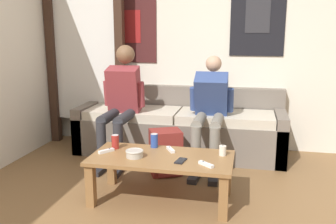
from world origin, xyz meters
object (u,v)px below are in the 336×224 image
Objects in this scene: drink_can_red at (115,142)px; cell_phone at (181,161)px; couch at (180,129)px; game_controller_near_right at (206,164)px; backpack at (166,153)px; pillar_candle at (223,151)px; drink_can_blue at (154,141)px; game_controller_near_left at (170,150)px; coffee_table at (162,164)px; game_controller_far_center at (106,151)px; person_seated_teen at (210,107)px; person_seated_adult at (121,99)px; ceramic_bowl at (135,153)px.

cell_phone is at bearing -18.18° from drink_can_red.
couch is 17.87× the size of game_controller_near_right.
pillar_candle is at bearing -37.44° from backpack.
game_controller_near_left is at bearing -23.91° from drink_can_blue.
game_controller_far_center is at bearing 179.83° from coffee_table.
drink_can_red is at bearing 71.38° from game_controller_far_center.
pillar_candle is 0.67× the size of game_controller_near_left.
drink_can_red reaches higher than backpack.
game_controller_near_right is (0.39, -0.14, 0.08)m from coffee_table.
game_controller_near_left is at bearing 16.19° from game_controller_far_center.
backpack is 0.89m from game_controller_near_right.
game_controller_far_center is (-0.98, -0.13, -0.03)m from pillar_candle.
pillar_candle reaches higher than cell_phone.
drink_can_blue is 0.93× the size of game_controller_near_right.
game_controller_near_right is at bearing -9.35° from game_controller_far_center.
drink_can_red reaches higher than coffee_table.
backpack is at bearing 99.20° from coffee_table.
game_controller_near_right is (0.47, -1.42, 0.12)m from couch.
person_seated_teen is 9.24× the size of drink_can_red.
coffee_table is 0.18m from game_controller_near_left.
game_controller_near_right is (1.05, -1.04, -0.29)m from person_seated_adult.
ceramic_bowl is at bearing 172.69° from game_controller_near_right.
backpack is 0.63m from drink_can_red.
drink_can_blue is at bearing 143.90° from game_controller_near_right.
ceramic_bowl is at bearing -100.36° from backpack.
ceramic_bowl is 1.12× the size of game_controller_near_right.
coffee_table is 0.24m from ceramic_bowl.
cell_phone is at bearing -3.10° from ceramic_bowl.
game_controller_near_left and game_controller_near_right have the same top height.
ceramic_bowl is at bearing -164.29° from pillar_candle.
game_controller_far_center is at bearing -108.62° from drink_can_red.
couch is 1.29m from pillar_candle.
cell_phone is at bearing -96.83° from person_seated_teen.
drink_can_blue is 0.88× the size of game_controller_near_left.
game_controller_far_center reaches higher than coffee_table.
cell_phone is (0.30, -0.32, -0.06)m from drink_can_blue.
couch is at bearing 88.03° from drink_can_blue.
drink_can_blue is (-0.03, -0.36, 0.24)m from backpack.
game_controller_near_left is (-0.45, 0.02, -0.03)m from pillar_candle.
ceramic_bowl is 1.21× the size of drink_can_red.
pillar_candle is (0.58, -1.14, 0.15)m from couch.
game_controller_near_left is 1.05× the size of game_controller_far_center.
person_seated_teen is 7.66× the size of ceramic_bowl.
drink_can_blue is at bearing 31.70° from game_controller_far_center.
coffee_table is at bearing -80.80° from backpack.
drink_can_red is at bearing -161.56° from drink_can_blue.
coffee_table is 0.60m from backpack.
coffee_table is 8.34× the size of game_controller_near_left.
backpack is 3.08× the size of cell_phone.
person_seated_adult is 0.89m from drink_can_blue.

